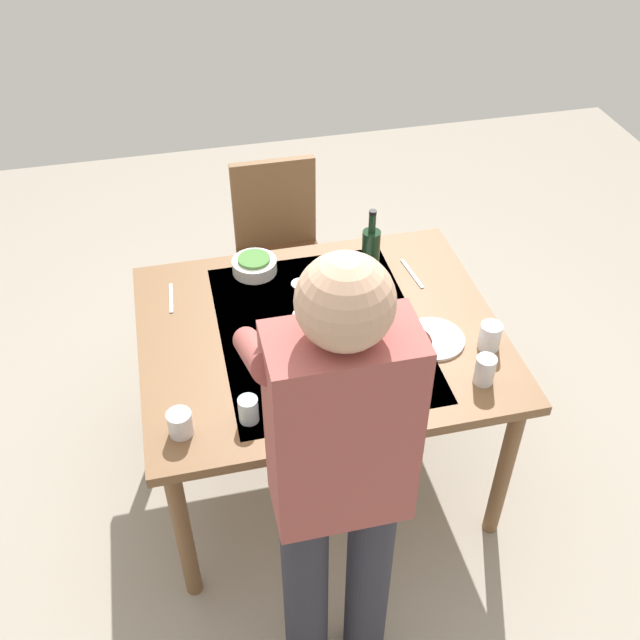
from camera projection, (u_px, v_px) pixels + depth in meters
ground_plane at (320, 462)px, 3.21m from camera, size 6.00×6.00×0.00m
dining_table at (320, 345)px, 2.76m from camera, size 1.32×1.09×0.76m
chair_near at (279, 243)px, 3.55m from camera, size 0.40×0.40×0.91m
person_server at (338, 476)px, 1.96m from camera, size 0.42×0.61×1.69m
wine_bottle at (371, 251)px, 2.90m from camera, size 0.07×0.07×0.30m
wine_glass_left at (301, 293)px, 2.71m from camera, size 0.07×0.07×0.15m
water_cup_near_left at (180, 423)px, 2.31m from camera, size 0.08×0.08×0.09m
water_cup_near_right at (490, 336)px, 2.61m from camera, size 0.08×0.08×0.10m
water_cup_far_left at (485, 370)px, 2.48m from camera, size 0.07×0.07×0.11m
water_cup_far_right at (248, 410)px, 2.35m from camera, size 0.07×0.07×0.09m
serving_bowl_pasta at (335, 379)px, 2.47m from camera, size 0.30×0.30×0.07m
side_bowl_salad at (254, 265)px, 2.96m from camera, size 0.18×0.18×0.07m
dinner_plate_near at (350, 306)px, 2.81m from camera, size 0.23×0.23×0.01m
dinner_plate_far at (433, 339)px, 2.67m from camera, size 0.23×0.23×0.01m
table_knife at (412, 274)px, 2.97m from camera, size 0.04×0.20×0.00m
table_fork at (171, 298)px, 2.85m from camera, size 0.02×0.18×0.00m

